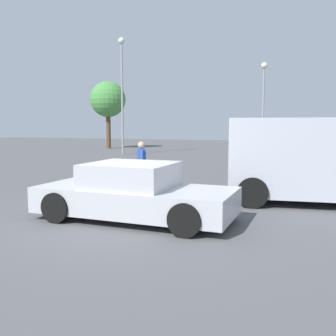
{
  "coord_description": "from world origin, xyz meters",
  "views": [
    {
      "loc": [
        3.74,
        -7.27,
        2.05
      ],
      "look_at": [
        0.26,
        2.02,
        0.9
      ],
      "focal_mm": 40.85,
      "sensor_mm": 36.0,
      "label": 1
    }
  ],
  "objects_px": {
    "sedan_foreground": "(134,194)",
    "light_post_far": "(263,92)",
    "van_white": "(327,158)",
    "light_post_near": "(122,78)",
    "pedestrian": "(141,163)",
    "dog": "(76,189)"
  },
  "relations": [
    {
      "from": "dog",
      "to": "sedan_foreground",
      "type": "bearing_deg",
      "value": 40.16
    },
    {
      "from": "van_white",
      "to": "light_post_far",
      "type": "bearing_deg",
      "value": -85.3
    },
    {
      "from": "light_post_near",
      "to": "sedan_foreground",
      "type": "bearing_deg",
      "value": -61.98
    },
    {
      "from": "light_post_far",
      "to": "dog",
      "type": "bearing_deg",
      "value": -98.28
    },
    {
      "from": "light_post_near",
      "to": "light_post_far",
      "type": "xyz_separation_m",
      "value": [
        8.6,
        4.87,
        -0.77
      ]
    },
    {
      "from": "van_white",
      "to": "light_post_far",
      "type": "xyz_separation_m",
      "value": [
        -3.67,
        17.32,
        3.11
      ]
    },
    {
      "from": "sedan_foreground",
      "to": "pedestrian",
      "type": "relative_size",
      "value": 2.79
    },
    {
      "from": "van_white",
      "to": "pedestrian",
      "type": "bearing_deg",
      "value": -4.65
    },
    {
      "from": "pedestrian",
      "to": "light_post_far",
      "type": "height_order",
      "value": "light_post_far"
    },
    {
      "from": "sedan_foreground",
      "to": "van_white",
      "type": "distance_m",
      "value": 5.13
    },
    {
      "from": "pedestrian",
      "to": "van_white",
      "type": "bearing_deg",
      "value": -26.11
    },
    {
      "from": "pedestrian",
      "to": "light_post_far",
      "type": "relative_size",
      "value": 0.24
    },
    {
      "from": "sedan_foreground",
      "to": "light_post_far",
      "type": "distance_m",
      "value": 20.92
    },
    {
      "from": "van_white",
      "to": "light_post_near",
      "type": "height_order",
      "value": "light_post_near"
    },
    {
      "from": "pedestrian",
      "to": "light_post_far",
      "type": "bearing_deg",
      "value": 56.58
    },
    {
      "from": "van_white",
      "to": "light_post_near",
      "type": "relative_size",
      "value": 0.67
    },
    {
      "from": "dog",
      "to": "pedestrian",
      "type": "height_order",
      "value": "pedestrian"
    },
    {
      "from": "sedan_foreground",
      "to": "light_post_far",
      "type": "height_order",
      "value": "light_post_far"
    },
    {
      "from": "sedan_foreground",
      "to": "light_post_far",
      "type": "bearing_deg",
      "value": 90.28
    },
    {
      "from": "light_post_near",
      "to": "light_post_far",
      "type": "bearing_deg",
      "value": 29.5
    },
    {
      "from": "dog",
      "to": "light_post_far",
      "type": "height_order",
      "value": "light_post_far"
    },
    {
      "from": "sedan_foreground",
      "to": "van_white",
      "type": "height_order",
      "value": "van_white"
    }
  ]
}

